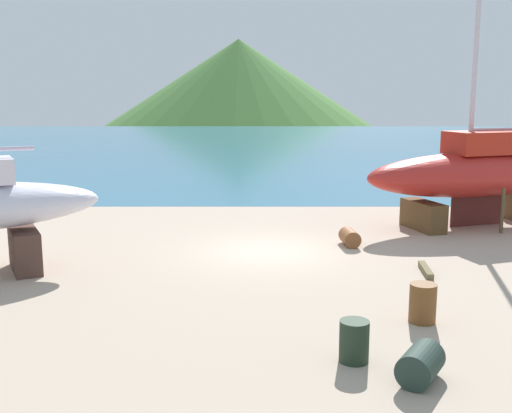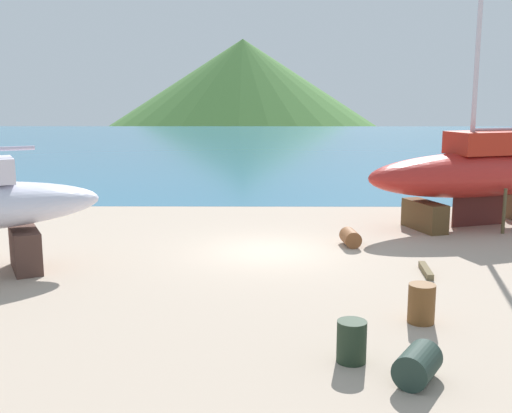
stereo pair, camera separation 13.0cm
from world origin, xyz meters
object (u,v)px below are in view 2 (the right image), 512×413
Objects in this scene: sailboat_large_starboard at (481,172)px; barrel_ochre at (350,238)px; barrel_tar_black at (421,303)px; barrel_by_slipway at (417,365)px; barrel_tipped_center at (352,341)px.

sailboat_large_starboard is 16.65× the size of barrel_ochre.
sailboat_large_starboard reaches higher than barrel_tar_black.
barrel_by_slipway is 9.60m from barrel_ochre.
barrel_by_slipway is at bearing -91.48° from barrel_ochre.
barrel_by_slipway is 1.08× the size of barrel_tar_black.
barrel_tipped_center is at bearing 43.17° from sailboat_large_starboard.
barrel_tar_black reaches higher than barrel_tipped_center.
barrel_ochre is (-5.25, -3.16, -1.74)m from sailboat_large_starboard.
barrel_ochre is at bearing 94.51° from barrel_tar_black.
barrel_tar_black is at bearing 47.84° from barrel_tipped_center.
sailboat_large_starboard is 6.37m from barrel_ochre.
barrel_ochre is at bearing 88.52° from barrel_by_slipway.
barrel_tar_black is at bearing 46.43° from sailboat_large_starboard.
barrel_ochre is (0.25, 9.59, -0.04)m from barrel_by_slipway.
barrel_tar_black reaches higher than barrel_ochre.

